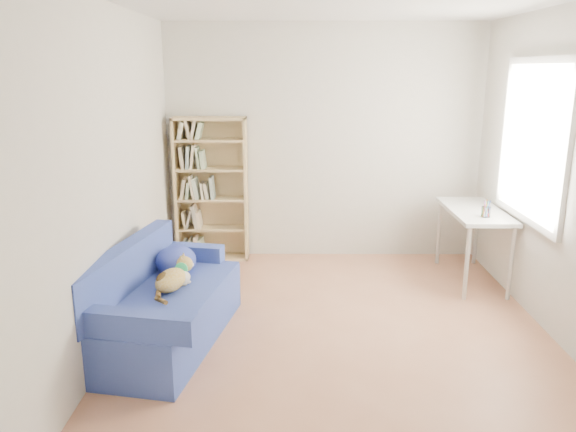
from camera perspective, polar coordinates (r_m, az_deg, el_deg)
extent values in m
plane|color=#A5694A|center=(4.77, 4.81, -11.57)|extent=(4.00, 4.00, 0.00)
cube|color=silver|center=(6.32, 3.67, 7.37)|extent=(3.50, 0.04, 2.60)
cube|color=silver|center=(2.43, 9.08, -4.95)|extent=(3.50, 0.04, 2.60)
cube|color=silver|center=(4.55, -17.41, 3.81)|extent=(0.04, 4.00, 2.60)
cube|color=silver|center=(4.83, 26.39, 3.54)|extent=(0.04, 4.00, 2.60)
cube|color=white|center=(5.34, 23.84, 6.94)|extent=(0.01, 1.20, 1.30)
cube|color=navy|center=(4.61, -12.21, -10.08)|extent=(1.04, 1.71, 0.40)
cube|color=navy|center=(4.54, -16.29, -5.35)|extent=(0.44, 1.60, 0.39)
cube|color=navy|center=(5.17, -10.69, -3.78)|extent=(0.77, 0.28, 0.18)
cube|color=navy|center=(3.85, -14.76, -10.68)|extent=(0.77, 0.28, 0.18)
cube|color=navy|center=(4.52, -12.12, -7.57)|extent=(1.00, 1.59, 0.04)
ellipsoid|color=#3343A5|center=(4.87, -11.31, -4.48)|extent=(0.34, 0.37, 0.26)
ellipsoid|color=#9D6711|center=(4.48, -11.82, -6.40)|extent=(0.27, 0.41, 0.16)
ellipsoid|color=silver|center=(4.58, -10.86, -6.13)|extent=(0.15, 0.18, 0.10)
ellipsoid|color=#36240E|center=(4.43, -12.32, -6.16)|extent=(0.15, 0.21, 0.07)
sphere|color=#9D6711|center=(4.72, -10.95, -4.79)|extent=(0.14, 0.14, 0.14)
cone|color=#9D6711|center=(4.73, -11.13, -3.93)|extent=(0.06, 0.06, 0.07)
cone|color=#9D6711|center=(4.67, -11.28, -4.18)|extent=(0.06, 0.07, 0.07)
cylinder|color=#2BD986|center=(4.66, -11.15, -5.29)|extent=(0.11, 0.05, 0.11)
cylinder|color=#36240E|center=(4.30, -12.64, -7.84)|extent=(0.07, 0.15, 0.05)
cube|color=tan|center=(6.38, -11.22, 2.64)|extent=(0.03, 0.25, 1.60)
cube|color=tan|center=(6.27, -4.28, 2.68)|extent=(0.03, 0.25, 1.60)
cube|color=tan|center=(6.20, -8.04, 9.80)|extent=(0.80, 0.25, 0.03)
cube|color=tan|center=(6.53, -7.54, -4.11)|extent=(0.80, 0.25, 0.03)
cube|color=tan|center=(6.43, -7.64, 2.88)|extent=(0.80, 0.02, 1.60)
cube|color=silver|center=(5.91, 18.47, 0.48)|extent=(0.51, 1.11, 0.04)
cylinder|color=silver|center=(6.53, 18.57, -1.62)|extent=(0.04, 0.04, 0.71)
cylinder|color=silver|center=(5.63, 21.72, -4.52)|extent=(0.04, 0.04, 0.71)
cylinder|color=silver|center=(6.42, 15.08, -1.64)|extent=(0.04, 0.04, 0.71)
cylinder|color=silver|center=(5.49, 17.71, -4.63)|extent=(0.04, 0.04, 0.71)
cylinder|color=white|center=(5.62, 19.47, 0.41)|extent=(0.09, 0.09, 0.10)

